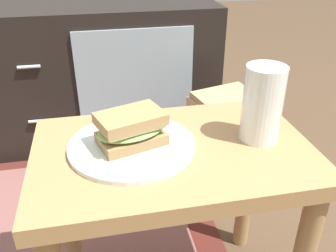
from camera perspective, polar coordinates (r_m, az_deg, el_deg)
name	(u,v)px	position (r m, az deg, el deg)	size (l,w,h in m)	color
side_table	(173,183)	(0.79, 0.76, -8.93)	(0.56, 0.36, 0.46)	#A37A4C
tv_cabinet	(103,71)	(1.65, -10.12, 8.51)	(0.96, 0.46, 0.58)	black
area_rug	(60,213)	(1.31, -16.47, -12.94)	(0.99, 0.71, 0.01)	#4C1E19
plate	(132,145)	(0.74, -5.65, -3.00)	(0.25, 0.25, 0.01)	silver
sandwich_front	(131,129)	(0.72, -5.80, -0.43)	(0.16, 0.13, 0.07)	#9E7A4C
beer_glass	(263,107)	(0.75, 14.61, 2.94)	(0.08, 0.08, 0.16)	silver
paper_bag	(221,139)	(1.33, 8.35, -2.03)	(0.25, 0.20, 0.36)	tan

